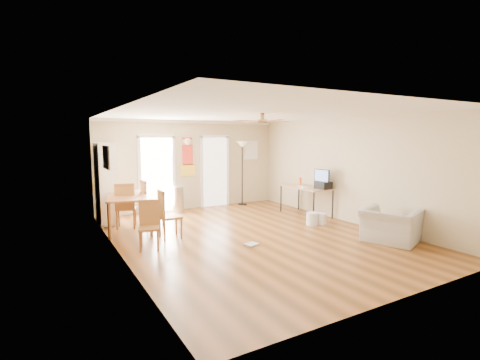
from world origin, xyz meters
TOP-DOWN VIEW (x-y plane):
  - floor at (0.00, 0.00)m, footprint 7.00×7.00m
  - ceiling at (0.00, 0.00)m, footprint 5.50×7.00m
  - wall_back at (0.00, 3.50)m, footprint 5.50×0.04m
  - wall_front at (0.00, -3.50)m, footprint 5.50×0.04m
  - wall_left at (-2.75, 0.00)m, footprint 0.04×7.00m
  - wall_right at (2.75, 0.00)m, footprint 0.04×7.00m
  - crown_molding at (0.00, 0.00)m, footprint 5.50×7.00m
  - kitchen_doorway at (-1.05, 3.48)m, footprint 0.90×0.10m
  - bathroom_doorway at (0.75, 3.48)m, footprint 0.80×0.10m
  - wall_decal at (-0.13, 3.48)m, footprint 0.46×0.03m
  - ac_grille at (2.05, 3.47)m, footprint 0.50×0.04m
  - framed_poster at (-2.73, 1.40)m, footprint 0.04×0.66m
  - ceiling_fan at (0.00, -0.30)m, footprint 1.24×1.24m
  - bookshelf at (-2.53, 2.84)m, footprint 0.67×0.97m
  - dining_table at (-2.15, 1.89)m, footprint 1.32×1.79m
  - dining_chair_right_a at (-1.60, 2.08)m, footprint 0.46×0.46m
  - dining_chair_right_b at (-1.60, 0.75)m, footprint 0.43×0.43m
  - dining_chair_near at (-2.20, 0.21)m, footprint 0.48×0.48m
  - dining_chair_far at (-2.22, 2.09)m, footprint 0.55×0.55m
  - trash_can at (-0.56, 3.16)m, footprint 0.40×0.40m
  - torchiere_lamp at (1.59, 3.23)m, footprint 0.41×0.41m
  - computer_desk at (2.34, 1.07)m, footprint 0.73×1.46m
  - imac at (2.47, 0.61)m, footprint 0.22×0.54m
  - keyboard at (2.20, 1.04)m, footprint 0.27×0.44m
  - printer at (2.45, 0.53)m, footprint 0.33×0.38m
  - orange_bottle at (2.30, 1.27)m, footprint 0.09×0.09m
  - wastebasket_a at (1.97, 0.05)m, footprint 0.30×0.30m
  - wastebasket_b at (1.72, 0.10)m, footprint 0.33×0.33m
  - floor_cloth at (-0.40, -0.56)m, footprint 0.30×0.27m
  - armchair at (2.15, -1.74)m, footprint 1.22×1.30m

SIDE VIEW (x-z plane):
  - floor at x=0.00m, z-range 0.00..0.00m
  - floor_cloth at x=-0.40m, z-range 0.00..0.04m
  - wastebasket_a at x=1.97m, z-range 0.00..0.27m
  - wastebasket_b at x=1.72m, z-range 0.00..0.31m
  - armchair at x=2.15m, z-range 0.00..0.68m
  - trash_can at x=-0.56m, z-range 0.00..0.73m
  - computer_desk at x=2.34m, z-range 0.00..0.78m
  - dining_table at x=-2.15m, z-range 0.00..0.80m
  - dining_chair_near at x=-2.20m, z-range 0.00..0.92m
  - dining_chair_right_b at x=-1.60m, z-range 0.00..1.01m
  - dining_chair_far at x=-2.22m, z-range 0.00..1.06m
  - dining_chair_right_a at x=-1.60m, z-range 0.00..1.09m
  - keyboard at x=2.20m, z-range 0.78..0.80m
  - printer at x=2.45m, z-range 0.78..0.97m
  - orange_bottle at x=2.30m, z-range 0.78..1.02m
  - bookshelf at x=-2.53m, z-range 0.00..1.98m
  - torchiere_lamp at x=1.59m, z-range 0.00..1.98m
  - imac at x=2.47m, z-range 0.78..1.28m
  - kitchen_doorway at x=-1.05m, z-range 0.00..2.10m
  - bathroom_doorway at x=0.75m, z-range 0.00..2.10m
  - wall_back at x=0.00m, z-range 0.00..2.60m
  - wall_front at x=0.00m, z-range 0.00..2.60m
  - wall_left at x=-2.75m, z-range 0.00..2.60m
  - wall_right at x=2.75m, z-range 0.00..2.60m
  - wall_decal at x=-0.13m, z-range 1.00..2.10m
  - ac_grille at x=2.05m, z-range 1.40..2.00m
  - framed_poster at x=-2.73m, z-range 1.46..1.94m
  - ceiling_fan at x=0.00m, z-range 2.33..2.53m
  - crown_molding at x=0.00m, z-range 2.52..2.60m
  - ceiling at x=0.00m, z-range 2.60..2.60m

